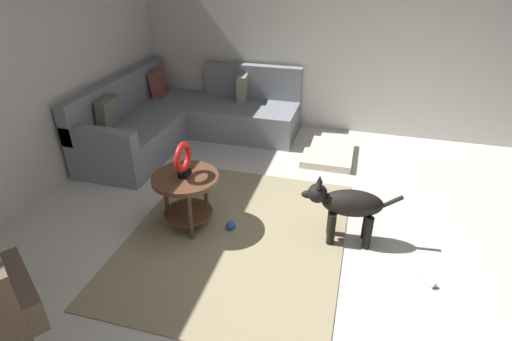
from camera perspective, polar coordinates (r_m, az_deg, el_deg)
ground_plane at (r=3.53m, az=7.68°, el=-13.31°), size 6.00×6.00×0.10m
wall_right at (r=5.63m, az=13.40°, el=18.57°), size 0.12×6.00×2.70m
area_rug at (r=3.72m, az=-2.75°, el=-9.34°), size 2.30×1.90×0.01m
sectional_couch at (r=5.51m, az=-10.08°, el=7.15°), size 2.20×2.25×0.88m
side_table at (r=3.68m, az=-9.86°, el=-2.42°), size 0.60×0.60×0.54m
torus_sculpture at (r=3.54m, az=-10.26°, el=1.64°), size 0.28×0.08×0.33m
dog_bed_mat at (r=5.13m, az=10.19°, el=2.39°), size 0.80×0.60×0.09m
dog at (r=3.55m, az=12.73°, el=-4.83°), size 0.28×0.85×0.63m
dog_toy_ball at (r=3.79m, az=-3.59°, el=-7.78°), size 0.09×0.09×0.09m
dog_toy_rope at (r=3.55m, az=22.78°, el=-13.98°), size 0.16×0.17×0.05m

